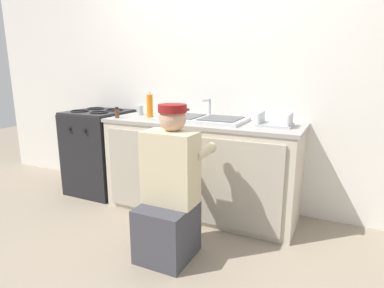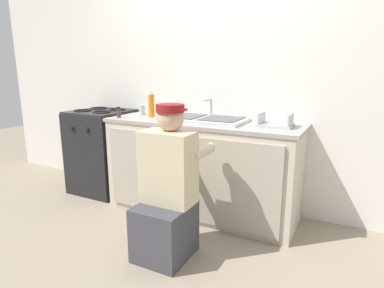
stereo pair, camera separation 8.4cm
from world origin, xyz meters
name	(u,v)px [view 1 (the left image)]	position (x,y,z in m)	size (l,w,h in m)	color
ground_plane	(187,223)	(0.00, 0.00, 0.00)	(12.00, 12.00, 0.00)	gray
back_wall	(216,78)	(0.00, 0.65, 1.25)	(6.00, 0.10, 2.50)	silver
counter_cabinet	(201,169)	(0.00, 0.29, 0.42)	(1.78, 0.62, 0.85)	beige
countertop	(202,122)	(0.00, 0.30, 0.86)	(1.82, 0.62, 0.03)	#9E9993
sink_double_basin	(202,119)	(0.00, 0.30, 0.90)	(0.80, 0.44, 0.19)	silver
stove_range	(100,151)	(-1.23, 0.30, 0.45)	(0.59, 0.62, 0.92)	black
plumber_person	(169,195)	(0.10, -0.49, 0.46)	(0.42, 0.61, 1.10)	#3F3F47
soap_bottle_orange	(150,106)	(-0.55, 0.29, 0.99)	(0.06, 0.06, 0.25)	orange
spice_bottle_pepper	(117,113)	(-0.81, 0.11, 0.93)	(0.04, 0.04, 0.10)	#513823
dish_rack_tray	(275,123)	(0.66, 0.31, 0.90)	(0.28, 0.22, 0.11)	#B2B7BC
water_glass	(140,110)	(-0.72, 0.37, 0.93)	(0.06, 0.06, 0.10)	#ADC6CC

